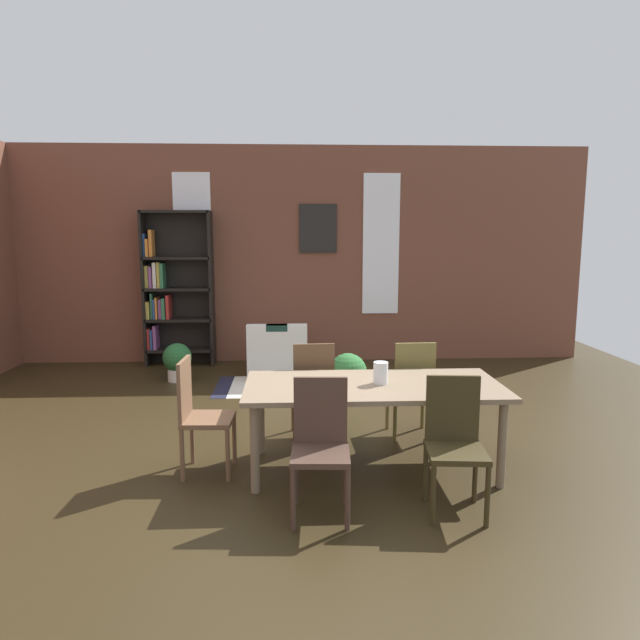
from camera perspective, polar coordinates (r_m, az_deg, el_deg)
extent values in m
plane|color=#2F2513|center=(5.30, -3.45, -12.88)|extent=(10.45, 10.45, 0.00)
cube|color=brown|center=(8.66, -3.24, 6.52)|extent=(9.04, 0.12, 3.23)
cube|color=white|center=(8.71, -12.63, 7.41)|extent=(0.55, 0.02, 2.10)
cube|color=white|center=(8.68, 6.15, 7.56)|extent=(0.55, 0.02, 2.10)
cube|color=#7C6851|center=(4.69, 5.37, -6.64)|extent=(2.09, 0.98, 0.04)
cylinder|color=#7C6851|center=(4.40, -6.58, -12.73)|extent=(0.07, 0.07, 0.69)
cylinder|color=#7C6851|center=(4.67, 17.82, -11.81)|extent=(0.07, 0.07, 0.69)
cylinder|color=#7C6851|center=(5.13, -5.99, -9.55)|extent=(0.07, 0.07, 0.69)
cylinder|color=#7C6851|center=(5.36, 14.91, -8.98)|extent=(0.07, 0.07, 0.69)
cylinder|color=silver|center=(4.67, 6.12, -5.31)|extent=(0.12, 0.12, 0.18)
cylinder|color=silver|center=(4.74, 13.99, -6.14)|extent=(0.04, 0.04, 0.05)
cube|color=#442F25|center=(3.98, 0.03, -13.41)|extent=(0.42, 0.42, 0.04)
cube|color=#442F25|center=(4.07, 0.05, -9.17)|extent=(0.38, 0.05, 0.50)
cylinder|color=#442F25|center=(3.92, -2.74, -17.57)|extent=(0.04, 0.04, 0.43)
cylinder|color=#442F25|center=(3.92, 2.78, -17.59)|extent=(0.04, 0.04, 0.43)
cylinder|color=#442F25|center=(4.25, -2.47, -15.41)|extent=(0.04, 0.04, 0.43)
cylinder|color=#442F25|center=(4.25, 2.57, -15.43)|extent=(0.04, 0.04, 0.43)
cube|color=#332A14|center=(4.13, 13.53, -12.82)|extent=(0.43, 0.43, 0.04)
cube|color=#332A14|center=(4.22, 13.17, -8.75)|extent=(0.38, 0.06, 0.50)
cylinder|color=#332A14|center=(4.04, 11.29, -16.95)|extent=(0.04, 0.04, 0.43)
cylinder|color=#332A14|center=(4.10, 16.48, -16.69)|extent=(0.04, 0.04, 0.43)
cylinder|color=#332A14|center=(4.36, 10.55, -14.91)|extent=(0.04, 0.04, 0.43)
cylinder|color=#332A14|center=(4.42, 15.33, -14.72)|extent=(0.04, 0.04, 0.43)
cube|color=brown|center=(4.77, -11.15, -9.78)|extent=(0.42, 0.42, 0.04)
cube|color=brown|center=(4.74, -13.46, -6.83)|extent=(0.05, 0.38, 0.50)
cylinder|color=brown|center=(4.66, -9.25, -13.29)|extent=(0.04, 0.04, 0.43)
cylinder|color=brown|center=(4.99, -8.60, -11.74)|extent=(0.04, 0.04, 0.43)
cylinder|color=brown|center=(4.72, -13.69, -13.10)|extent=(0.04, 0.04, 0.43)
cylinder|color=brown|center=(5.05, -12.73, -11.60)|extent=(0.04, 0.04, 0.43)
cube|color=#503823|center=(5.48, -0.76, -7.18)|extent=(0.42, 0.42, 0.04)
cube|color=#503823|center=(5.23, -0.61, -5.10)|extent=(0.38, 0.05, 0.50)
cylinder|color=#503823|center=(5.73, 0.92, -8.90)|extent=(0.04, 0.04, 0.43)
cylinder|color=#503823|center=(5.71, -2.72, -8.99)|extent=(0.04, 0.04, 0.43)
cylinder|color=#503823|center=(5.39, 1.33, -10.05)|extent=(0.04, 0.04, 0.43)
cylinder|color=#503823|center=(5.36, -2.55, -10.16)|extent=(0.04, 0.04, 0.43)
cube|color=brown|center=(5.59, 9.02, -6.96)|extent=(0.41, 0.41, 0.04)
cube|color=brown|center=(5.35, 9.55, -4.92)|extent=(0.38, 0.04, 0.50)
cylinder|color=brown|center=(5.86, 10.27, -8.63)|extent=(0.04, 0.04, 0.43)
cylinder|color=brown|center=(5.78, 6.78, -8.80)|extent=(0.04, 0.04, 0.43)
cylinder|color=brown|center=(5.53, 11.24, -9.72)|extent=(0.04, 0.04, 0.43)
cylinder|color=brown|center=(5.45, 7.54, -9.93)|extent=(0.04, 0.04, 0.43)
cube|color=black|center=(8.70, -17.17, 2.98)|extent=(0.04, 0.32, 2.27)
cube|color=black|center=(8.51, -10.83, 3.09)|extent=(0.04, 0.32, 2.27)
cube|color=black|center=(8.74, -13.84, 3.14)|extent=(1.01, 0.01, 2.27)
cube|color=black|center=(8.72, -13.81, -2.90)|extent=(0.97, 0.32, 0.04)
cube|color=#B22D28|center=(8.79, -16.71, -1.78)|extent=(0.04, 0.24, 0.31)
cube|color=#284C8C|center=(8.78, -16.44, -1.83)|extent=(0.03, 0.26, 0.29)
cube|color=#8C4C8C|center=(8.76, -16.14, -1.64)|extent=(0.04, 0.25, 0.35)
cube|color=black|center=(8.64, -13.92, 0.04)|extent=(0.97, 0.32, 0.04)
cube|color=gold|center=(8.72, -16.80, 0.98)|extent=(0.05, 0.23, 0.25)
cube|color=#33724C|center=(8.70, -16.49, 1.37)|extent=(0.03, 0.18, 0.37)
cube|color=#284C8C|center=(8.70, -16.22, 1.10)|extent=(0.03, 0.24, 0.29)
cube|color=orange|center=(8.69, -16.00, 1.19)|extent=(0.03, 0.26, 0.32)
cube|color=#8C4C8C|center=(8.68, -15.69, 1.09)|extent=(0.04, 0.20, 0.29)
cube|color=#33724C|center=(8.66, -15.33, 1.17)|extent=(0.05, 0.27, 0.31)
cube|color=#B22D28|center=(8.65, -14.95, 1.31)|extent=(0.04, 0.25, 0.35)
cube|color=black|center=(8.59, -14.03, 3.04)|extent=(0.97, 0.32, 0.04)
cube|color=gold|center=(8.67, -16.94, 4.18)|extent=(0.05, 0.17, 0.32)
cube|color=#8C4C8C|center=(8.66, -16.57, 4.15)|extent=(0.04, 0.22, 0.31)
cube|color=white|center=(8.64, -16.21, 4.36)|extent=(0.05, 0.20, 0.37)
cube|color=gold|center=(8.63, -15.85, 4.36)|extent=(0.04, 0.17, 0.37)
cube|color=#33724C|center=(8.62, -15.51, 4.33)|extent=(0.04, 0.23, 0.36)
cube|color=black|center=(8.56, -14.15, 6.07)|extent=(0.97, 0.32, 0.04)
cube|color=#284C8C|center=(8.65, -17.14, 7.20)|extent=(0.03, 0.21, 0.33)
cube|color=orange|center=(8.64, -16.86, 6.96)|extent=(0.04, 0.27, 0.26)
cube|color=orange|center=(8.63, -16.56, 7.40)|extent=(0.05, 0.21, 0.39)
cube|color=black|center=(8.55, -14.32, 10.49)|extent=(0.97, 0.32, 0.04)
cube|color=silver|center=(7.94, -4.28, -4.01)|extent=(0.81, 0.81, 0.40)
cube|color=silver|center=(7.55, -4.35, -1.78)|extent=(0.80, 0.17, 0.35)
cube|color=silver|center=(7.89, -1.83, -2.04)|extent=(0.13, 0.72, 0.15)
cube|color=silver|center=(7.90, -6.77, -2.08)|extent=(0.13, 0.72, 0.15)
cube|color=#19382D|center=(7.53, -4.36, -0.77)|extent=(0.28, 0.17, 0.08)
cylinder|color=silver|center=(6.73, 2.80, -7.42)|extent=(0.29, 0.29, 0.16)
sphere|color=#2D6B33|center=(6.66, 2.81, -5.27)|extent=(0.45, 0.45, 0.45)
cylinder|color=silver|center=(7.82, -14.09, -5.35)|extent=(0.26, 0.26, 0.16)
sphere|color=#235B2D|center=(7.77, -14.16, -3.67)|extent=(0.38, 0.38, 0.38)
cube|color=#1E1E33|center=(7.40, -9.71, -6.63)|extent=(0.19, 1.04, 0.01)
cube|color=silver|center=(7.38, -8.23, -6.64)|extent=(0.19, 1.04, 0.01)
cube|color=#1E1E33|center=(7.37, -6.74, -6.64)|extent=(0.19, 1.04, 0.01)
cube|color=silver|center=(7.35, -5.24, -6.64)|extent=(0.19, 1.04, 0.01)
cube|color=#1E1E33|center=(7.35, -3.74, -6.64)|extent=(0.19, 1.04, 0.01)
cube|color=silver|center=(7.35, -2.24, -6.63)|extent=(0.19, 1.04, 0.01)
cube|color=black|center=(8.58, -0.20, 9.20)|extent=(0.56, 0.03, 0.72)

